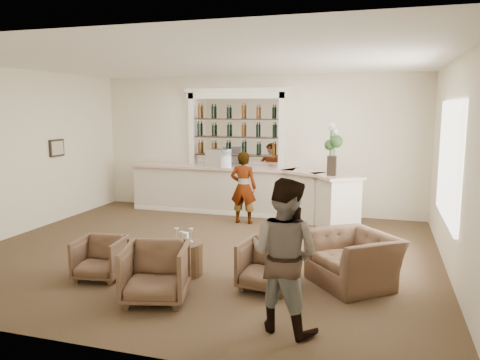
% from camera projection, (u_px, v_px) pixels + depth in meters
% --- Properties ---
extents(ground, '(8.00, 8.00, 0.00)m').
position_uv_depth(ground, '(205.00, 251.00, 8.33)').
color(ground, brown).
rests_on(ground, ground).
extents(room_shell, '(8.04, 7.02, 3.32)m').
position_uv_depth(room_shell, '(226.00, 118.00, 8.59)').
color(room_shell, '#F1E6C8').
rests_on(room_shell, ground).
extents(bar_counter, '(5.72, 1.80, 1.14)m').
position_uv_depth(bar_counter, '(244.00, 191.00, 11.12)').
color(bar_counter, white).
rests_on(bar_counter, ground).
extents(back_bar_alcove, '(2.64, 0.25, 3.00)m').
position_uv_depth(back_bar_alcove, '(236.00, 128.00, 11.38)').
color(back_bar_alcove, white).
rests_on(back_bar_alcove, ground).
extents(cocktail_table, '(0.61, 0.61, 0.50)m').
position_uv_depth(cocktail_table, '(183.00, 258.00, 7.15)').
color(cocktail_table, '#503823').
rests_on(cocktail_table, ground).
extents(sommelier, '(0.60, 0.41, 1.60)m').
position_uv_depth(sommelier, '(243.00, 187.00, 10.27)').
color(sommelier, gray).
rests_on(sommelier, ground).
extents(guest, '(1.02, 0.89, 1.77)m').
position_uv_depth(guest, '(284.00, 255.00, 5.29)').
color(guest, gray).
rests_on(guest, ground).
extents(armchair_left, '(0.75, 0.77, 0.62)m').
position_uv_depth(armchair_left, '(100.00, 258.00, 6.98)').
color(armchair_left, brown).
rests_on(armchair_left, ground).
extents(armchair_center, '(1.01, 1.02, 0.76)m').
position_uv_depth(armchair_center, '(156.00, 273.00, 6.15)').
color(armchair_center, brown).
rests_on(armchair_center, ground).
extents(armchair_right, '(0.82, 0.84, 0.69)m').
position_uv_depth(armchair_right, '(268.00, 265.00, 6.58)').
color(armchair_right, brown).
rests_on(armchair_right, ground).
extents(armchair_far, '(1.51, 1.53, 0.75)m').
position_uv_depth(armchair_far, '(353.00, 259.00, 6.72)').
color(armchair_far, brown).
rests_on(armchair_far, ground).
extents(espresso_machine, '(0.58, 0.53, 0.42)m').
position_uv_depth(espresso_machine, '(218.00, 158.00, 11.15)').
color(espresso_machine, '#BCBCC1').
rests_on(espresso_machine, bar_counter).
extents(flower_vase, '(0.28, 0.28, 1.07)m').
position_uv_depth(flower_vase, '(332.00, 146.00, 9.64)').
color(flower_vase, black).
rests_on(flower_vase, bar_counter).
extents(wine_glass_bar_left, '(0.07, 0.07, 0.21)m').
position_uv_depth(wine_glass_bar_left, '(242.00, 163.00, 10.99)').
color(wine_glass_bar_left, white).
rests_on(wine_glass_bar_left, bar_counter).
extents(wine_glass_bar_right, '(0.07, 0.07, 0.21)m').
position_uv_depth(wine_glass_bar_right, '(229.00, 162.00, 11.16)').
color(wine_glass_bar_right, white).
rests_on(wine_glass_bar_right, bar_counter).
extents(wine_glass_tbl_a, '(0.07, 0.07, 0.21)m').
position_uv_depth(wine_glass_tbl_a, '(176.00, 235.00, 7.16)').
color(wine_glass_tbl_a, white).
rests_on(wine_glass_tbl_a, cocktail_table).
extents(wine_glass_tbl_b, '(0.07, 0.07, 0.21)m').
position_uv_depth(wine_glass_tbl_b, '(191.00, 235.00, 7.15)').
color(wine_glass_tbl_b, white).
rests_on(wine_glass_tbl_b, cocktail_table).
extents(wine_glass_tbl_c, '(0.07, 0.07, 0.21)m').
position_uv_depth(wine_glass_tbl_c, '(182.00, 238.00, 6.97)').
color(wine_glass_tbl_c, white).
rests_on(wine_glass_tbl_c, cocktail_table).
extents(napkin_holder, '(0.08, 0.08, 0.12)m').
position_uv_depth(napkin_holder, '(185.00, 236.00, 7.25)').
color(napkin_holder, white).
rests_on(napkin_holder, cocktail_table).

